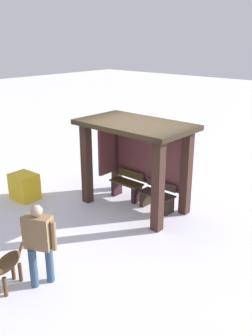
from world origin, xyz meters
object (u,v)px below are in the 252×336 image
at_px(grit_bin, 25,187).
at_px(bench_left_inside, 127,186).
at_px(person_walking, 39,239).
at_px(bus_shelter, 136,147).
at_px(bench_center_inside, 157,198).
at_px(dog, 5,266).

bearing_deg(grit_bin, bench_left_inside, 42.66).
relative_size(bench_left_inside, person_walking, 0.60).
bearing_deg(bus_shelter, person_walking, -76.63).
xyz_separation_m(bench_left_inside, grit_bin, (-2.03, -1.87, 0.01)).
height_order(bench_center_inside, dog, bench_center_inside).
distance_m(bench_center_inside, person_walking, 3.81).
height_order(bench_left_inside, bench_center_inside, bench_left_inside).
distance_m(dog, grit_bin, 3.83).
bearing_deg(dog, bench_left_inside, 102.88).
height_order(bench_center_inside, person_walking, person_walking).
bearing_deg(bench_center_inside, bus_shelter, -162.99).
xyz_separation_m(bus_shelter, bench_center_inside, (0.57, 0.18, -1.28)).
bearing_deg(grit_bin, bus_shelter, 34.43).
height_order(bench_left_inside, person_walking, person_walking).
bearing_deg(dog, bench_center_inside, 89.29).
relative_size(person_walking, dog, 1.64).
height_order(person_walking, grit_bin, person_walking).
xyz_separation_m(bus_shelter, person_walking, (0.85, -3.57, -0.68)).
xyz_separation_m(bench_center_inside, dog, (-0.05, -4.25, 0.17)).
xyz_separation_m(bench_center_inside, person_walking, (0.28, -3.75, 0.60)).
bearing_deg(grit_bin, bench_center_inside, 31.56).
xyz_separation_m(bus_shelter, dog, (0.52, -4.07, -1.11)).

